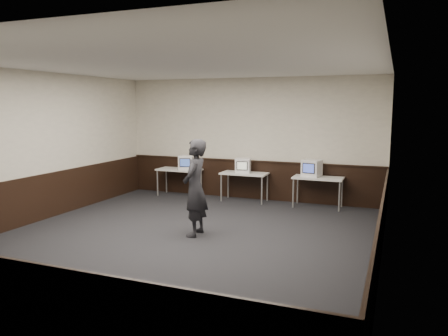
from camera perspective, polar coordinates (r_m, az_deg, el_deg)
The scene contains 16 objects.
floor at distance 8.26m, azimuth -5.65°, elevation -9.31°, with size 8.00×8.00×0.00m, color black.
ceiling at distance 7.92m, azimuth -5.98°, elevation 13.38°, with size 8.00×8.00×0.00m, color white.
back_wall at distance 11.61m, azimuth 3.35°, elevation 3.81°, with size 7.00×7.00×0.00m, color silver.
left_wall at distance 10.03m, azimuth -23.86°, elevation 2.46°, with size 8.00×8.00×0.00m, color silver.
right_wall at distance 7.04m, azimuth 20.35°, elevation 0.54°, with size 8.00×8.00×0.00m, color silver.
wainscot_back at distance 11.72m, azimuth 3.28°, elevation -1.57°, with size 6.98×0.04×1.00m, color black.
wainscot_left at distance 10.17m, azimuth -23.42°, elevation -3.72°, with size 0.04×7.98×1.00m, color black.
wainscot_right at distance 7.26m, azimuth 19.76°, elevation -8.09°, with size 0.04×7.98×1.00m, color black.
wainscot_rail at distance 11.63m, azimuth 3.27°, elevation 0.94°, with size 6.98×0.06×0.04m, color black.
desk_left at distance 12.09m, azimuth -5.87°, elevation -0.45°, with size 1.20×0.60×0.75m.
desk_center at distance 11.34m, azimuth 2.68°, elevation -0.98°, with size 1.20×0.60×0.75m.
desk_right at distance 10.88m, azimuth 12.18°, elevation -1.54°, with size 1.20×0.60×0.75m.
emac_left at distance 11.92m, azimuth -4.94°, elevation 0.74°, with size 0.49×0.50×0.39m.
emac_center at distance 11.31m, azimuth 2.51°, elevation 0.33°, with size 0.45×0.46×0.38m.
emac_right at distance 10.91m, azimuth 11.39°, elevation -0.01°, with size 0.48×0.50×0.41m.
person at distance 8.31m, azimuth -3.80°, elevation -2.60°, with size 0.68×0.44×1.85m, color black.
Camera 1 is at (3.65, -6.99, 2.46)m, focal length 35.00 mm.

